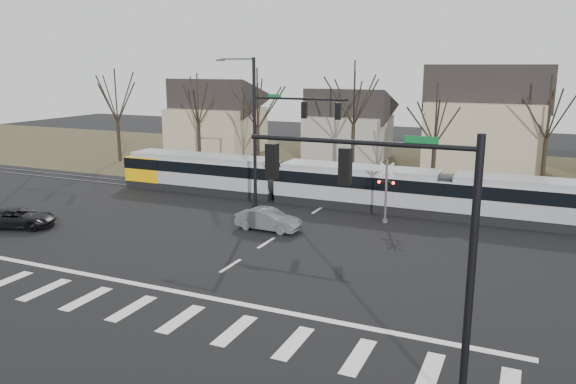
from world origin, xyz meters
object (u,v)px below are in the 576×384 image
at_px(sedan, 268,220).
at_px(rail_crossing_signal, 386,193).
at_px(tram, 357,185).
at_px(suv, 19,218).

bearing_deg(sedan, rail_crossing_signal, -51.61).
distance_m(tram, rail_crossing_signal, 4.33).
bearing_deg(rail_crossing_signal, suv, -153.30).
bearing_deg(rail_crossing_signal, tram, 132.00).
height_order(tram, rail_crossing_signal, rail_crossing_signal).
xyz_separation_m(suv, rail_crossing_signal, (20.14, 10.13, 1.29)).
height_order(tram, sedan, tram).
distance_m(sedan, rail_crossing_signal, 7.60).
relative_size(tram, sedan, 9.53).
bearing_deg(tram, rail_crossing_signal, -48.00).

